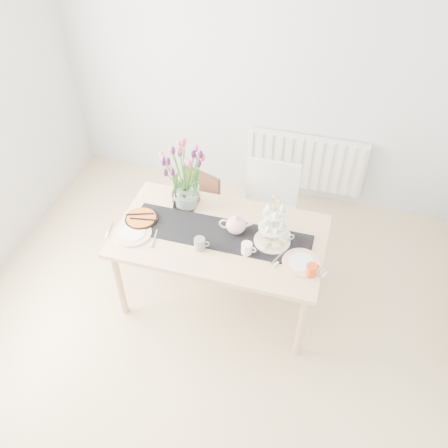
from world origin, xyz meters
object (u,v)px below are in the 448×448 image
(dining_table, at_px, (220,241))
(tulip_vase, at_px, (184,169))
(plate_right, at_px, (301,263))
(plate_left, at_px, (133,233))
(mug_grey, at_px, (200,244))
(tart_tin, at_px, (141,219))
(mug_orange, at_px, (311,270))
(radiator, at_px, (305,162))
(cream_jug, at_px, (284,238))
(chair_brown, at_px, (196,207))
(mug_white, at_px, (247,249))
(teapot, at_px, (236,225))
(chair_white, at_px, (269,205))
(cake_stand, at_px, (273,231))

(dining_table, xyz_separation_m, tulip_vase, (-0.36, 0.26, 0.43))
(dining_table, relative_size, plate_right, 5.74)
(dining_table, bearing_deg, plate_left, -164.33)
(dining_table, xyz_separation_m, plate_right, (0.65, -0.13, 0.08))
(tulip_vase, relative_size, mug_grey, 6.63)
(tart_tin, bearing_deg, mug_orange, -8.14)
(radiator, height_order, mug_grey, mug_grey)
(mug_orange, xyz_separation_m, plate_right, (-0.08, 0.09, -0.04))
(dining_table, relative_size, mug_orange, 17.35)
(cream_jug, relative_size, plate_left, 0.29)
(tulip_vase, height_order, mug_grey, tulip_vase)
(tart_tin, distance_m, plate_left, 0.16)
(chair_brown, distance_m, plate_right, 1.29)
(dining_table, bearing_deg, mug_grey, -118.80)
(dining_table, distance_m, tulip_vase, 0.62)
(cream_jug, height_order, mug_white, mug_white)
(plate_left, bearing_deg, radiator, 57.23)
(chair_brown, xyz_separation_m, teapot, (0.51, -0.51, 0.38))
(chair_white, distance_m, tart_tin, 1.14)
(tart_tin, height_order, mug_grey, mug_grey)
(cake_stand, xyz_separation_m, plate_right, (0.25, -0.15, -0.11))
(cake_stand, distance_m, plate_left, 1.07)
(tulip_vase, xyz_separation_m, mug_orange, (1.08, -0.48, -0.31))
(tulip_vase, bearing_deg, plate_right, -21.25)
(dining_table, distance_m, mug_orange, 0.76)
(cake_stand, distance_m, mug_white, 0.24)
(teapot, height_order, tart_tin, teapot)
(chair_brown, distance_m, cream_jug, 1.08)
(radiator, height_order, mug_orange, mug_orange)
(teapot, relative_size, plate_right, 0.89)
(mug_orange, bearing_deg, chair_white, 72.87)
(tart_tin, height_order, mug_white, mug_white)
(radiator, distance_m, plate_right, 1.69)
(tulip_vase, bearing_deg, cake_stand, -17.43)
(radiator, distance_m, mug_orange, 1.79)
(cream_jug, xyz_separation_m, mug_white, (-0.24, -0.19, 0.00))
(radiator, distance_m, plate_left, 2.05)
(chair_white, height_order, tart_tin, chair_white)
(mug_orange, bearing_deg, mug_grey, 132.68)
(chair_brown, xyz_separation_m, mug_grey, (0.29, -0.75, 0.35))
(plate_right, bearing_deg, tulip_vase, 158.75)
(plate_left, xyz_separation_m, plate_right, (1.29, 0.05, -0.00))
(tart_tin, height_order, plate_right, tart_tin)
(chair_brown, distance_m, plate_left, 0.85)
(mug_white, bearing_deg, plate_right, 1.87)
(radiator, xyz_separation_m, tulip_vase, (-0.81, -1.26, 0.66))
(radiator, xyz_separation_m, plate_right, (0.19, -1.65, 0.31))
(mug_grey, bearing_deg, plate_left, 165.05)
(tulip_vase, distance_m, cream_jug, 0.93)
(teapot, distance_m, cream_jug, 0.38)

